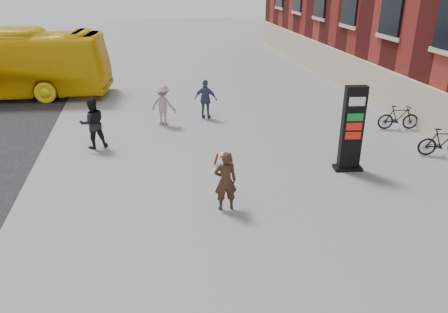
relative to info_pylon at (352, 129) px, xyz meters
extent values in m
plane|color=#9E9EA3|center=(-4.96, -1.70, -1.36)|extent=(100.00, 100.00, 0.00)
cube|color=beige|center=(4.48, 4.30, -0.46)|extent=(0.18, 44.00, 1.80)
cube|color=black|center=(0.00, 0.00, 0.00)|extent=(0.68, 0.35, 2.73)
cube|color=black|center=(0.00, 0.00, -1.31)|extent=(0.92, 0.54, 0.11)
cube|color=white|center=(0.00, 0.00, 0.93)|extent=(0.52, 0.36, 0.27)
cube|color=#09651F|center=(0.00, 0.00, 0.44)|extent=(0.52, 0.36, 0.24)
cube|color=#A7180D|center=(0.00, 0.00, 0.14)|extent=(0.52, 0.36, 0.24)
cube|color=#A7180D|center=(0.00, 0.00, -0.15)|extent=(0.52, 0.36, 0.24)
imported|color=black|center=(-4.31, -1.74, -0.54)|extent=(0.61, 0.40, 1.65)
cylinder|color=white|center=(-4.31, -1.74, 0.21)|extent=(0.23, 0.23, 0.06)
cone|color=white|center=(-4.12, -1.50, -0.24)|extent=(0.23, 0.23, 0.40)
cylinder|color=maroon|center=(-4.12, -1.50, 0.00)|extent=(0.13, 0.13, 0.34)
cone|color=white|center=(-4.51, -1.51, -0.24)|extent=(0.23, 0.23, 0.40)
cylinder|color=maroon|center=(-4.51, -1.51, 0.00)|extent=(0.13, 0.13, 0.34)
imported|color=black|center=(-8.09, 3.44, -0.44)|extent=(1.05, 0.91, 1.84)
imported|color=gray|center=(-5.50, 5.57, -0.53)|extent=(1.23, 1.07, 1.66)
imported|color=#3C456A|center=(-3.68, 6.03, -0.53)|extent=(1.06, 0.75, 1.67)
imported|color=black|center=(3.64, 0.45, -0.87)|extent=(1.71, 0.85, 0.99)
imported|color=black|center=(3.64, 3.22, -0.87)|extent=(1.68, 0.72, 0.98)
camera|label=1|loc=(-6.22, -11.75, 4.54)|focal=35.00mm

